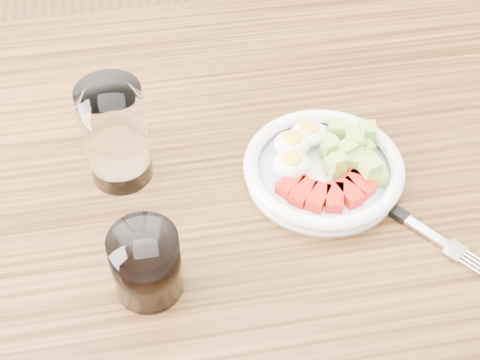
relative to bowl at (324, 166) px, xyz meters
name	(u,v)px	position (x,y,z in m)	size (l,w,h in m)	color
dining_table	(248,248)	(-0.10, -0.03, -0.12)	(1.50, 0.90, 0.77)	brown
bowl	(324,166)	(0.00, 0.00, 0.00)	(0.21, 0.21, 0.05)	white
fork	(390,209)	(0.07, -0.07, -0.01)	(0.15, 0.19, 0.01)	black
water_glass	(115,134)	(-0.26, 0.05, 0.05)	(0.08, 0.08, 0.14)	white
coffee_glass	(146,264)	(-0.23, -0.13, 0.02)	(0.08, 0.08, 0.09)	white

